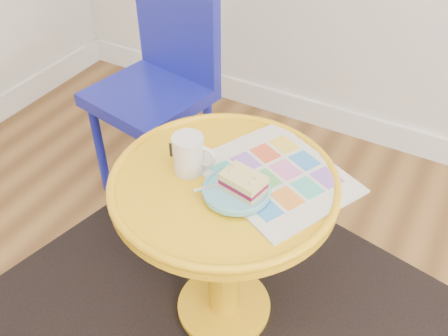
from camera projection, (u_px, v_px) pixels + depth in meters
The scene contains 9 objects.
room_walls at pixel (130, 223), 1.79m from camera, with size 4.00×4.00×4.00m.
rug at pixel (224, 307), 1.59m from camera, with size 1.30×1.10×0.01m, color black.
side_table at pixel (224, 223), 1.34m from camera, with size 0.58×0.58×0.55m.
chair at pixel (161, 76), 1.77m from camera, with size 0.42×0.42×0.83m.
newspaper at pixel (276, 176), 1.25m from camera, with size 0.35×0.30×0.01m, color silver.
mug at pixel (189, 153), 1.23m from camera, with size 0.11×0.08×0.10m.
plate at pixel (236, 191), 1.18m from camera, with size 0.16×0.16×0.02m.
cake_slice at pixel (243, 183), 1.16m from camera, with size 0.11×0.08×0.04m.
fork at pixel (225, 183), 1.19m from camera, with size 0.10×0.12×0.00m.
Camera 1 is at (-0.09, 0.08, 1.37)m, focal length 40.00 mm.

